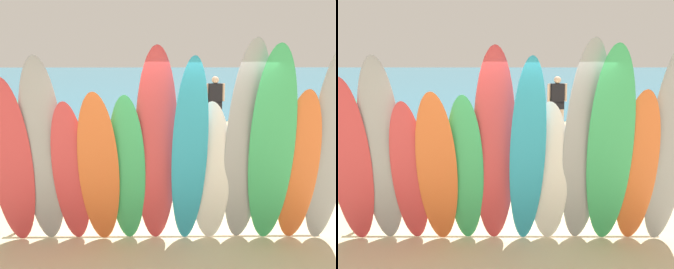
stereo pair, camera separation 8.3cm
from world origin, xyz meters
TOP-DOWN VIEW (x-y plane):
  - ground at (0.00, 14.00)m, footprint 60.00×60.00m
  - ocean_water at (0.00, 29.47)m, footprint 60.00×40.00m
  - surfboard_rack at (0.00, 0.00)m, footprint 4.55×0.07m
  - surfboard_red_0 at (-2.10, -0.51)m, footprint 0.58×0.54m
  - surfboard_grey_1 at (-1.68, -0.49)m, footprint 0.60×0.60m
  - surfboard_red_2 at (-1.32, -0.50)m, footprint 0.52×0.59m
  - surfboard_orange_3 at (-0.94, -0.57)m, footprint 0.55×0.66m
  - surfboard_green_4 at (-0.58, -0.50)m, footprint 0.49×0.57m
  - surfboard_red_5 at (-0.19, -0.50)m, footprint 0.61×0.62m
  - surfboard_teal_6 at (0.24, -0.63)m, footprint 0.53×0.83m
  - surfboard_white_7 at (0.53, -0.46)m, footprint 0.57×0.51m
  - surfboard_grey_8 at (0.98, -0.56)m, footprint 0.62×0.76m
  - surfboard_green_9 at (1.29, -0.65)m, footprint 0.65×0.88m
  - surfboard_orange_10 at (1.68, -0.57)m, footprint 0.57×0.70m
  - surfboard_grey_11 at (2.05, -0.61)m, footprint 0.56×0.72m
  - beachgoer_midbeach at (1.62, 8.08)m, footprint 0.65×0.29m
  - beachgoer_near_rack at (1.90, 3.30)m, footprint 0.40×0.58m
  - beach_chair_blue at (-3.06, 1.59)m, footprint 0.63×0.79m
  - beach_chair_striped at (-3.26, 3.05)m, footprint 0.68×0.80m

SIDE VIEW (x-z plane):
  - ground at x=0.00m, z-range 0.00..0.00m
  - ocean_water at x=0.00m, z-range 0.00..0.02m
  - beach_chair_blue at x=-3.06m, z-range 0.02..0.83m
  - beach_chair_striped at x=-3.26m, z-range 0.02..0.84m
  - surfboard_rack at x=0.00m, z-range 0.24..0.96m
  - beachgoer_near_rack at x=1.90m, z-range 0.12..1.65m
  - beachgoer_midbeach at x=1.62m, z-range 0.13..1.86m
  - surfboard_white_7 at x=0.53m, z-range 0.00..2.01m
  - surfboard_red_2 at x=-1.32m, z-range 0.00..2.03m
  - surfboard_green_4 at x=-0.58m, z-range 0.00..2.11m
  - surfboard_orange_3 at x=-0.94m, z-range 0.00..2.16m
  - surfboard_orange_10 at x=1.68m, z-range 0.00..2.19m
  - surfboard_red_0 at x=-2.10m, z-range 0.00..2.33m
  - surfboard_teal_6 at x=0.24m, z-range 0.00..2.59m
  - surfboard_grey_1 at x=-1.68m, z-range 0.00..2.59m
  - surfboard_red_5 at x=-0.19m, z-range 0.00..2.71m
  - surfboard_green_9 at x=1.29m, z-range 0.00..2.73m
  - surfboard_grey_11 at x=2.05m, z-range 0.00..2.75m
  - surfboard_grey_8 at x=0.98m, z-range 0.00..2.80m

